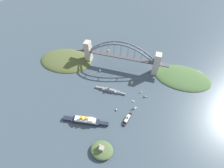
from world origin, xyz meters
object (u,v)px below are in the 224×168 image
at_px(fort_island_mid_harbor, 102,150).
at_px(small_boat_0, 133,101).
at_px(harbor_arch_bridge, 121,57).
at_px(small_boat_6, 145,96).
at_px(small_boat_5, 132,82).
at_px(seaplane_taxiing_near_bridge, 108,50).
at_px(naval_cruiser, 110,90).
at_px(ocean_liner, 85,121).
at_px(small_boat_2, 135,107).
at_px(small_boat_1, 116,109).
at_px(small_boat_3, 141,92).
at_px(harbor_ferry_steamer, 127,119).
at_px(small_boat_4, 100,70).

height_order(fort_island_mid_harbor, small_boat_0, fort_island_mid_harbor).
relative_size(harbor_arch_bridge, small_boat_6, 28.31).
bearing_deg(small_boat_5, seaplane_taxiing_near_bridge, -49.30).
xyz_separation_m(naval_cruiser, small_boat_0, (-60.38, 14.19, -2.34)).
height_order(harbor_arch_bridge, fort_island_mid_harbor, harbor_arch_bridge).
bearing_deg(ocean_liner, small_boat_6, -136.84).
distance_m(fort_island_mid_harbor, small_boat_2, 113.76).
xyz_separation_m(fort_island_mid_harbor, small_boat_0, (-31.99, -125.49, -4.35)).
height_order(small_boat_1, small_boat_6, small_boat_6).
bearing_deg(small_boat_3, fort_island_mid_harbor, 74.39).
bearing_deg(ocean_liner, harbor_ferry_steamer, -159.61).
xyz_separation_m(harbor_arch_bridge, small_boat_4, (47.31, 37.60, -27.72)).
bearing_deg(harbor_arch_bridge, small_boat_1, 101.41).
height_order(naval_cruiser, small_boat_1, naval_cruiser).
relative_size(seaplane_taxiing_near_bridge, small_boat_5, 0.91).
xyz_separation_m(harbor_arch_bridge, small_boat_6, (-84.50, 90.16, -28.38)).
distance_m(ocean_liner, small_boat_3, 146.99).
relative_size(harbor_ferry_steamer, small_boat_3, 4.65).
relative_size(small_boat_1, small_boat_5, 0.98).
distance_m(naval_cruiser, seaplane_taxiing_near_bridge, 166.12).
distance_m(harbor_ferry_steamer, small_boat_6, 75.93).
bearing_deg(small_boat_2, naval_cruiser, -26.02).
bearing_deg(harbor_ferry_steamer, small_boat_3, -100.25).
bearing_deg(harbor_arch_bridge, small_boat_3, 132.22).
bearing_deg(small_boat_6, small_boat_3, -40.60).
height_order(small_boat_0, small_boat_2, small_boat_2).
bearing_deg(harbor_ferry_steamer, small_boat_5, -83.47).
relative_size(ocean_liner, harbor_ferry_steamer, 2.76).
xyz_separation_m(harbor_arch_bridge, naval_cruiser, (-0.16, 97.02, -29.24)).
xyz_separation_m(small_boat_0, small_boat_1, (31.45, 32.96, 0.12)).
xyz_separation_m(small_boat_1, small_boat_2, (-37.83, -14.56, 4.62)).
height_order(fort_island_mid_harbor, small_boat_3, fort_island_mid_harbor).
height_order(harbor_ferry_steamer, seaplane_taxiing_near_bridge, harbor_ferry_steamer).
xyz_separation_m(small_boat_4, small_boat_6, (-131.81, 52.55, -0.66)).
bearing_deg(fort_island_mid_harbor, harbor_arch_bridge, -83.12).
bearing_deg(small_boat_6, fort_island_mid_harbor, 69.10).
distance_m(naval_cruiser, small_boat_6, 84.63).
relative_size(harbor_arch_bridge, small_boat_1, 23.93).
bearing_deg(fort_island_mid_harbor, small_boat_5, -95.43).
bearing_deg(naval_cruiser, small_boat_0, 166.78).
bearing_deg(seaplane_taxiing_near_bridge, small_boat_1, 112.25).
xyz_separation_m(seaplane_taxiing_near_bridge, small_boat_3, (-126.80, 139.65, 1.68)).
height_order(small_boat_4, small_boat_6, small_boat_4).
bearing_deg(small_boat_0, seaplane_taxiing_near_bridge, -56.11).
xyz_separation_m(harbor_arch_bridge, small_boat_1, (-29.08, 144.16, -31.45)).
distance_m(ocean_liner, small_boat_1, 70.64).
xyz_separation_m(seaplane_taxiing_near_bridge, small_boat_6, (-138.91, 150.04, 2.24)).
bearing_deg(ocean_liner, small_boat_3, -130.65).
bearing_deg(small_boat_2, harbor_arch_bridge, -62.69).
relative_size(small_boat_0, small_boat_2, 0.59).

